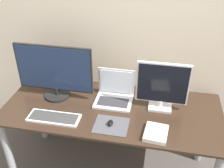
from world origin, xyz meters
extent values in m
cube|color=beige|center=(0.00, 0.81, 1.25)|extent=(7.00, 0.05, 2.50)
cube|color=#332319|center=(0.00, 0.37, 0.74)|extent=(1.76, 0.75, 0.02)
cylinder|color=#99999E|center=(-0.82, 0.06, 0.37)|extent=(0.06, 0.06, 0.73)
cylinder|color=#99999E|center=(-0.82, 0.69, 0.37)|extent=(0.06, 0.06, 0.73)
cylinder|color=#99999E|center=(0.82, 0.69, 0.37)|extent=(0.06, 0.06, 0.73)
cylinder|color=black|center=(-0.49, 0.45, 0.76)|extent=(0.21, 0.21, 0.02)
cylinder|color=black|center=(-0.49, 0.45, 0.80)|extent=(0.04, 0.04, 0.06)
cube|color=black|center=(-0.49, 0.45, 1.02)|extent=(0.64, 0.02, 0.40)
cube|color=#1E2D4C|center=(-0.49, 0.44, 1.02)|extent=(0.62, 0.01, 0.38)
cube|color=silver|center=(0.38, 0.45, 0.76)|extent=(0.18, 0.13, 0.02)
cylinder|color=silver|center=(0.38, 0.45, 0.80)|extent=(0.04, 0.04, 0.05)
cube|color=silver|center=(0.38, 0.45, 0.98)|extent=(0.40, 0.02, 0.34)
cube|color=black|center=(0.38, 0.44, 0.98)|extent=(0.38, 0.01, 0.32)
cube|color=silver|center=(0.00, 0.45, 0.76)|extent=(0.31, 0.24, 0.02)
cube|color=#2D2D33|center=(0.00, 0.43, 0.77)|extent=(0.25, 0.13, 0.00)
cube|color=silver|center=(0.00, 0.57, 0.88)|extent=(0.31, 0.01, 0.23)
cube|color=silver|center=(0.00, 0.56, 0.88)|extent=(0.28, 0.00, 0.21)
cube|color=silver|center=(-0.41, 0.15, 0.76)|extent=(0.40, 0.15, 0.02)
cube|color=#383838|center=(-0.41, 0.15, 0.77)|extent=(0.37, 0.12, 0.00)
cube|color=#47474C|center=(0.04, 0.16, 0.75)|extent=(0.25, 0.21, 0.00)
ellipsoid|color=black|center=(0.03, 0.17, 0.77)|extent=(0.04, 0.06, 0.03)
cube|color=silver|center=(0.37, 0.13, 0.77)|extent=(0.18, 0.20, 0.03)
cube|color=white|center=(0.37, 0.13, 0.77)|extent=(0.17, 0.20, 0.03)
camera|label=1|loc=(0.34, -1.29, 2.03)|focal=42.00mm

